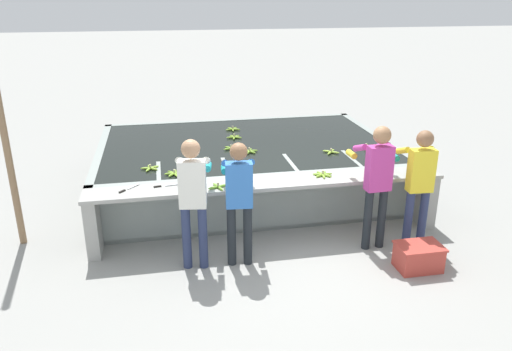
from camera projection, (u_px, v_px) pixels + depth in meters
ground_plane at (273, 246)px, 6.72m from camera, size 80.00×80.00×0.00m
wash_tank at (245, 166)px, 8.52m from camera, size 4.83×3.33×0.84m
work_ledge at (269, 198)px, 6.72m from camera, size 4.83×0.45×0.84m
worker_0 at (193, 192)px, 5.90m from camera, size 0.48×0.73×1.65m
worker_1 at (239, 193)px, 6.00m from camera, size 0.45×0.72×1.58m
worker_2 at (377, 176)px, 6.37m from camera, size 0.42×0.72×1.67m
worker_3 at (419, 178)px, 6.43m from camera, size 0.43×0.72×1.60m
banana_bunch_floating_0 at (249, 151)px, 7.87m from camera, size 0.28×0.27×0.08m
banana_bunch_floating_1 at (174, 173)px, 6.91m from camera, size 0.28×0.28×0.08m
banana_bunch_floating_2 at (233, 129)px, 9.12m from camera, size 0.28×0.27×0.08m
banana_bunch_floating_3 at (366, 147)px, 8.08m from camera, size 0.28×0.26×0.08m
banana_bunch_floating_4 at (150, 168)px, 7.11m from camera, size 0.27×0.28×0.08m
banana_bunch_floating_5 at (331, 152)px, 7.83m from camera, size 0.24×0.24×0.08m
banana_bunch_floating_6 at (231, 148)px, 8.01m from camera, size 0.28×0.27×0.08m
banana_bunch_floating_7 at (234, 137)px, 8.62m from camera, size 0.27×0.28×0.08m
banana_bunch_ledge_0 at (218, 187)px, 6.42m from camera, size 0.28×0.28×0.08m
banana_bunch_ledge_1 at (323, 175)px, 6.85m from camera, size 0.28×0.28×0.08m
knife_0 at (126, 190)px, 6.36m from camera, size 0.25×0.28×0.02m
knife_1 at (163, 186)px, 6.48m from camera, size 0.35×0.08×0.02m
crate at (418, 257)px, 6.11m from camera, size 0.55×0.39×0.32m
support_post_left at (3, 129)px, 6.25m from camera, size 0.09×0.09×3.20m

